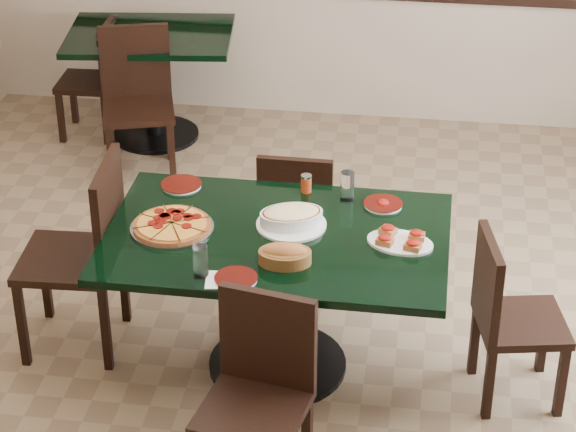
# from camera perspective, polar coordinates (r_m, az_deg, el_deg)

# --- Properties ---
(floor) EXTENTS (5.50, 5.50, 0.00)m
(floor) POSITION_cam_1_polar(r_m,az_deg,el_deg) (5.71, -0.07, -6.27)
(floor) COLOR #7A6246
(floor) RESTS_ON ground
(room_shell) EXTENTS (5.50, 5.50, 5.50)m
(room_shell) POSITION_cam_1_polar(r_m,az_deg,el_deg) (6.67, 11.00, 10.09)
(room_shell) COLOR silver
(room_shell) RESTS_ON floor
(main_table) EXTENTS (1.57, 1.01, 0.75)m
(main_table) POSITION_cam_1_polar(r_m,az_deg,el_deg) (5.20, -0.56, -2.66)
(main_table) COLOR black
(main_table) RESTS_ON floor
(back_table) EXTENTS (1.15, 0.90, 0.75)m
(back_table) POSITION_cam_1_polar(r_m,az_deg,el_deg) (7.57, -6.94, 7.62)
(back_table) COLOR black
(back_table) RESTS_ON floor
(chair_far) EXTENTS (0.39, 0.39, 0.83)m
(chair_far) POSITION_cam_1_polar(r_m,az_deg,el_deg) (5.86, 0.48, 0.13)
(chair_far) COLOR black
(chair_far) RESTS_ON floor
(chair_near) EXTENTS (0.48, 0.48, 0.88)m
(chair_near) POSITION_cam_1_polar(r_m,az_deg,el_deg) (4.62, -1.46, -8.62)
(chair_near) COLOR black
(chair_near) RESTS_ON floor
(chair_right) EXTENTS (0.46, 0.46, 0.84)m
(chair_right) POSITION_cam_1_polar(r_m,az_deg,el_deg) (5.18, 11.03, -4.80)
(chair_right) COLOR black
(chair_right) RESTS_ON floor
(chair_left) EXTENTS (0.49, 0.49, 1.01)m
(chair_left) POSITION_cam_1_polar(r_m,az_deg,el_deg) (5.46, -10.16, -1.48)
(chair_left) COLOR black
(chair_left) RESTS_ON floor
(back_chair_near) EXTENTS (0.54, 0.54, 0.94)m
(back_chair_near) POSITION_cam_1_polar(r_m,az_deg,el_deg) (7.15, -7.66, 6.19)
(back_chair_near) COLOR black
(back_chair_near) RESTS_ON floor
(back_chair_left) EXTENTS (0.38, 0.38, 0.79)m
(back_chair_left) POSITION_cam_1_polar(r_m,az_deg,el_deg) (7.71, -9.71, 7.10)
(back_chair_left) COLOR black
(back_chair_left) RESTS_ON floor
(pepperoni_pizza) EXTENTS (0.39, 0.39, 0.04)m
(pepperoni_pizza) POSITION_cam_1_polar(r_m,az_deg,el_deg) (5.17, -5.92, -0.48)
(pepperoni_pizza) COLOR #B4B3BA
(pepperoni_pizza) RESTS_ON main_table
(lasagna_casserole) EXTENTS (0.34, 0.33, 0.09)m
(lasagna_casserole) POSITION_cam_1_polar(r_m,az_deg,el_deg) (5.15, 0.17, -0.05)
(lasagna_casserole) COLOR silver
(lasagna_casserole) RESTS_ON main_table
(bread_basket) EXTENTS (0.25, 0.18, 0.10)m
(bread_basket) POSITION_cam_1_polar(r_m,az_deg,el_deg) (4.88, -0.16, -1.99)
(bread_basket) COLOR brown
(bread_basket) RESTS_ON main_table
(bruschetta_platter) EXTENTS (0.35, 0.28, 0.05)m
(bruschetta_platter) POSITION_cam_1_polar(r_m,az_deg,el_deg) (5.05, 5.72, -1.20)
(bruschetta_platter) COLOR silver
(bruschetta_platter) RESTS_ON main_table
(side_plate_near) EXTENTS (0.19, 0.19, 0.02)m
(side_plate_near) POSITION_cam_1_polar(r_m,az_deg,el_deg) (4.78, -2.66, -3.19)
(side_plate_near) COLOR silver
(side_plate_near) RESTS_ON main_table
(side_plate_far_r) EXTENTS (0.19, 0.19, 0.03)m
(side_plate_far_r) POSITION_cam_1_polar(r_m,az_deg,el_deg) (5.35, 4.85, 0.62)
(side_plate_far_r) COLOR silver
(side_plate_far_r) RESTS_ON main_table
(side_plate_far_l) EXTENTS (0.20, 0.20, 0.02)m
(side_plate_far_l) POSITION_cam_1_polar(r_m,az_deg,el_deg) (5.53, -5.44, 1.59)
(side_plate_far_l) COLOR silver
(side_plate_far_l) RESTS_ON main_table
(napkin_setting) EXTENTS (0.16, 0.16, 0.01)m
(napkin_setting) POSITION_cam_1_polar(r_m,az_deg,el_deg) (4.79, -3.35, -3.26)
(napkin_setting) COLOR white
(napkin_setting) RESTS_ON main_table
(water_glass_a) EXTENTS (0.07, 0.07, 0.14)m
(water_glass_a) POSITION_cam_1_polar(r_m,az_deg,el_deg) (5.37, 3.03, 1.54)
(water_glass_a) COLOR white
(water_glass_a) RESTS_ON main_table
(water_glass_b) EXTENTS (0.07, 0.07, 0.14)m
(water_glass_b) POSITION_cam_1_polar(r_m,az_deg,el_deg) (4.79, -4.46, -2.31)
(water_glass_b) COLOR white
(water_glass_b) RESTS_ON main_table
(pepper_shaker) EXTENTS (0.05, 0.05, 0.09)m
(pepper_shaker) POSITION_cam_1_polar(r_m,az_deg,el_deg) (5.44, 0.93, 1.68)
(pepper_shaker) COLOR #D14F16
(pepper_shaker) RESTS_ON main_table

